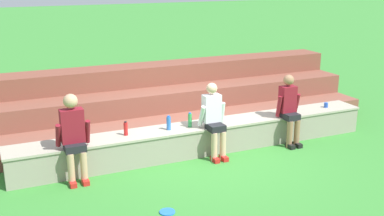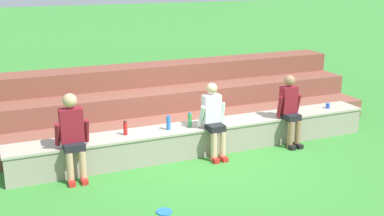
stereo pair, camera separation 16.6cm
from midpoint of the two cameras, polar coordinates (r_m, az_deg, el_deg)
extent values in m
plane|color=#388433|center=(8.85, 1.42, -5.85)|extent=(80.00, 80.00, 0.00)
cube|color=gray|center=(9.01, 0.61, -3.63)|extent=(7.00, 0.60, 0.53)
cube|color=#ABA28E|center=(8.93, 0.62, -2.11)|extent=(7.04, 0.64, 0.04)
cube|color=brown|center=(9.77, -1.50, -2.35)|extent=(8.55, 0.73, 0.43)
cube|color=brown|center=(10.35, -3.06, -0.06)|extent=(8.55, 0.73, 0.85)
cube|color=brown|center=(10.95, -4.46, 1.99)|extent=(8.55, 0.73, 1.28)
cylinder|color=tan|center=(7.90, -14.81, -7.12)|extent=(0.11, 0.11, 0.53)
cylinder|color=tan|center=(7.93, -13.36, -6.93)|extent=(0.11, 0.11, 0.53)
cube|color=red|center=(7.96, -14.64, -8.73)|extent=(0.10, 0.22, 0.08)
cube|color=red|center=(7.99, -13.20, -8.53)|extent=(0.10, 0.22, 0.08)
cube|color=black|center=(7.90, -14.40, -4.57)|extent=(0.33, 0.29, 0.12)
cube|color=maroon|center=(7.89, -14.70, -2.07)|extent=(0.37, 0.20, 0.55)
sphere|color=tan|center=(7.78, -14.91, 0.81)|extent=(0.23, 0.23, 0.23)
cylinder|color=maroon|center=(7.88, -16.28, -3.18)|extent=(0.08, 0.23, 0.42)
cylinder|color=maroon|center=(7.95, -12.95, -2.76)|extent=(0.08, 0.21, 0.42)
cylinder|color=#DBAD89|center=(8.58, 2.12, -4.67)|extent=(0.11, 0.11, 0.53)
cylinder|color=#DBAD89|center=(8.65, 3.16, -4.50)|extent=(0.11, 0.11, 0.53)
cube|color=red|center=(8.63, 2.22, -6.17)|extent=(0.10, 0.22, 0.08)
cube|color=red|center=(8.70, 3.26, -5.98)|extent=(0.10, 0.22, 0.08)
cube|color=black|center=(8.62, 2.27, -2.31)|extent=(0.29, 0.32, 0.12)
cube|color=white|center=(8.67, 1.80, -0.04)|extent=(0.32, 0.20, 0.51)
sphere|color=#DBAD89|center=(8.57, 1.82, 2.36)|extent=(0.20, 0.20, 0.20)
cylinder|color=white|center=(8.60, 0.60, -0.97)|extent=(0.08, 0.24, 0.42)
cylinder|color=white|center=(8.78, 3.08, -0.64)|extent=(0.08, 0.15, 0.43)
cylinder|color=#996B4C|center=(9.38, 11.08, -3.11)|extent=(0.11, 0.11, 0.53)
cylinder|color=#996B4C|center=(9.48, 11.92, -2.96)|extent=(0.11, 0.11, 0.53)
cube|color=black|center=(9.43, 11.14, -4.48)|extent=(0.10, 0.22, 0.08)
cube|color=black|center=(9.53, 11.98, -4.32)|extent=(0.10, 0.22, 0.08)
cube|color=black|center=(9.43, 11.17, -0.96)|extent=(0.28, 0.31, 0.12)
cube|color=maroon|center=(9.44, 10.85, 1.05)|extent=(0.31, 0.20, 0.52)
sphere|color=#996B4C|center=(9.35, 10.97, 3.31)|extent=(0.21, 0.21, 0.21)
cylinder|color=maroon|center=(9.34, 9.85, 0.20)|extent=(0.08, 0.15, 0.43)
cylinder|color=maroon|center=(9.57, 11.89, 0.48)|extent=(0.08, 0.17, 0.43)
cylinder|color=blue|center=(8.61, -3.36, -1.85)|extent=(0.08, 0.08, 0.24)
cylinder|color=blue|center=(8.57, -3.37, -1.01)|extent=(0.05, 0.05, 0.02)
cylinder|color=green|center=(8.75, -0.79, -1.48)|extent=(0.07, 0.07, 0.25)
cylinder|color=blue|center=(8.70, -0.80, -0.62)|extent=(0.04, 0.04, 0.02)
cylinder|color=red|center=(8.41, -8.48, -2.49)|extent=(0.07, 0.07, 0.23)
cylinder|color=black|center=(8.37, -8.52, -1.66)|extent=(0.04, 0.04, 0.02)
cylinder|color=blue|center=(10.37, 15.27, 0.34)|extent=(0.08, 0.08, 0.10)
cylinder|color=blue|center=(6.96, -3.67, -12.29)|extent=(0.23, 0.23, 0.02)
camera|label=1|loc=(0.08, -90.54, -0.16)|focal=44.65mm
camera|label=2|loc=(0.08, 89.46, 0.16)|focal=44.65mm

